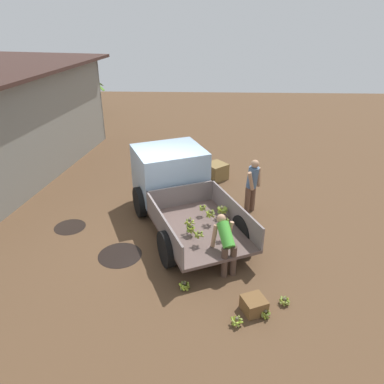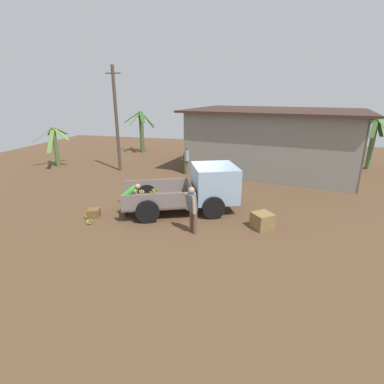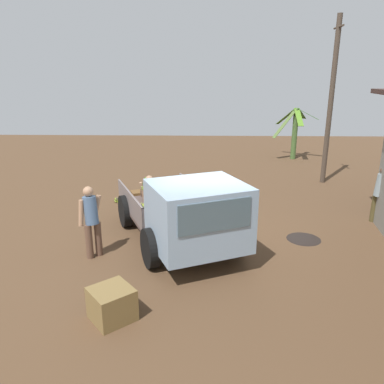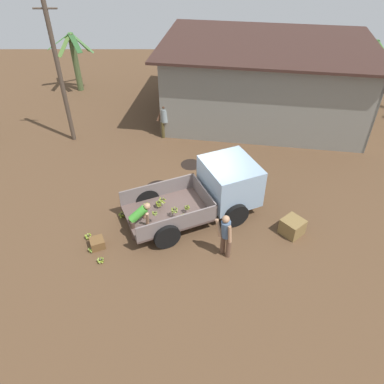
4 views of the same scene
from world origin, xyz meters
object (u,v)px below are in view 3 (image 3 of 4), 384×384
(cargo_truck, at_px, (191,215))
(person_worker_loading, at_px, (148,190))
(banana_bunch_on_ground_0, at_px, (117,200))
(banana_bunch_on_ground_2, at_px, (180,203))
(person_foreground_visitor, at_px, (91,219))
(banana_bunch_on_ground_1, at_px, (133,196))
(utility_pole, at_px, (331,101))
(wooden_crate_1, at_px, (112,304))
(wooden_crate_0, at_px, (138,196))
(banana_bunch_on_ground_3, at_px, (151,194))
(person_bystander_near_shed, at_px, (380,192))

(cargo_truck, height_order, person_worker_loading, cargo_truck)
(banana_bunch_on_ground_0, bearing_deg, banana_bunch_on_ground_2, 80.15)
(person_foreground_visitor, xyz_separation_m, banana_bunch_on_ground_1, (-4.28, 0.14, -0.83))
(person_foreground_visitor, height_order, person_worker_loading, person_foreground_visitor)
(utility_pole, bearing_deg, banana_bunch_on_ground_0, -70.32)
(utility_pole, distance_m, wooden_crate_1, 11.31)
(person_foreground_visitor, height_order, banana_bunch_on_ground_1, person_foreground_visitor)
(cargo_truck, xyz_separation_m, banana_bunch_on_ground_2, (-3.44, -0.47, -0.90))
(wooden_crate_0, bearing_deg, wooden_crate_1, 5.63)
(wooden_crate_0, relative_size, wooden_crate_1, 0.67)
(banana_bunch_on_ground_3, bearing_deg, person_bystander_near_shed, 72.03)
(person_bystander_near_shed, bearing_deg, utility_pole, 76.40)
(utility_pole, bearing_deg, wooden_crate_0, -70.20)
(person_worker_loading, distance_m, wooden_crate_1, 5.17)
(cargo_truck, height_order, banana_bunch_on_ground_1, cargo_truck)
(person_bystander_near_shed, bearing_deg, banana_bunch_on_ground_2, 151.29)
(wooden_crate_0, bearing_deg, cargo_truck, 25.37)
(person_worker_loading, height_order, person_bystander_near_shed, person_bystander_near_shed)
(person_foreground_visitor, bearing_deg, banana_bunch_on_ground_0, -38.38)
(person_foreground_visitor, distance_m, banana_bunch_on_ground_0, 4.00)
(banana_bunch_on_ground_1, bearing_deg, utility_pole, 108.09)
(utility_pole, relative_size, banana_bunch_on_ground_0, 25.55)
(utility_pole, relative_size, wooden_crate_0, 13.90)
(utility_pole, relative_size, banana_bunch_on_ground_3, 24.10)
(person_bystander_near_shed, distance_m, wooden_crate_0, 7.42)
(cargo_truck, height_order, person_bystander_near_shed, cargo_truck)
(banana_bunch_on_ground_2, bearing_deg, person_worker_loading, -50.96)
(banana_bunch_on_ground_1, bearing_deg, cargo_truck, 26.83)
(person_worker_loading, distance_m, person_bystander_near_shed, 6.64)
(cargo_truck, xyz_separation_m, person_bystander_near_shed, (-2.21, 5.24, -0.09))
(banana_bunch_on_ground_0, height_order, banana_bunch_on_ground_2, banana_bunch_on_ground_2)
(person_worker_loading, height_order, banana_bunch_on_ground_0, person_worker_loading)
(wooden_crate_1, bearing_deg, wooden_crate_0, -174.37)
(banana_bunch_on_ground_3, bearing_deg, cargo_truck, 19.21)
(person_bystander_near_shed, height_order, wooden_crate_1, person_bystander_near_shed)
(cargo_truck, xyz_separation_m, wooden_crate_0, (-4.03, -1.91, -0.85))
(person_foreground_visitor, bearing_deg, cargo_truck, -130.78)
(utility_pole, xyz_separation_m, banana_bunch_on_ground_3, (2.11, -6.56, -3.02))
(person_foreground_visitor, xyz_separation_m, person_bystander_near_shed, (-2.30, 7.50, -0.02))
(person_foreground_visitor, bearing_deg, wooden_crate_0, -47.80)
(banana_bunch_on_ground_2, xyz_separation_m, banana_bunch_on_ground_3, (-0.97, -1.06, -0.01))
(person_foreground_visitor, distance_m, person_worker_loading, 2.93)
(cargo_truck, relative_size, banana_bunch_on_ground_2, 18.96)
(cargo_truck, distance_m, banana_bunch_on_ground_1, 4.78)
(cargo_truck, bearing_deg, wooden_crate_1, -51.22)
(person_worker_loading, height_order, wooden_crate_0, person_worker_loading)
(banana_bunch_on_ground_1, height_order, banana_bunch_on_ground_3, banana_bunch_on_ground_1)
(wooden_crate_0, bearing_deg, banana_bunch_on_ground_1, -127.70)
(banana_bunch_on_ground_2, height_order, wooden_crate_0, wooden_crate_0)
(banana_bunch_on_ground_2, bearing_deg, banana_bunch_on_ground_3, -132.28)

